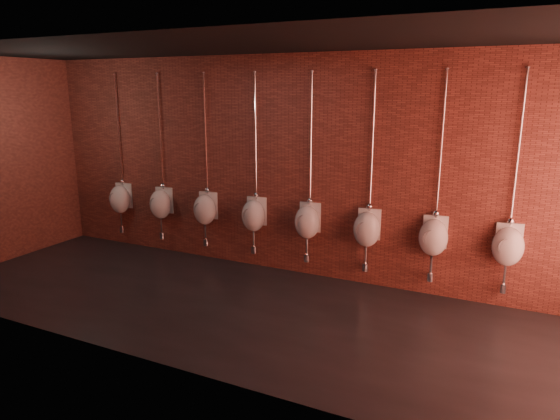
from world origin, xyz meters
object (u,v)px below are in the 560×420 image
Objects in this scene: urinal_6 at (433,236)px; urinal_2 at (205,208)px; urinal_0 at (120,198)px; urinal_1 at (161,203)px; urinal_4 at (307,221)px; urinal_3 at (254,214)px; urinal_5 at (367,228)px; urinal_7 at (508,245)px.

urinal_2 is at bearing 180.00° from urinal_6.
urinal_0 and urinal_6 have the same top height.
urinal_4 is at bearing 0.00° from urinal_1.
urinal_1 is at bearing 180.00° from urinal_3.
urinal_4 is 1.77m from urinal_6.
urinal_2 and urinal_5 have the same top height.
urinal_6 is (5.30, 0.00, 0.00)m from urinal_0.
urinal_5 and urinal_6 have the same top height.
urinal_2 is 1.00× the size of urinal_7.
urinal_2 is at bearing 180.00° from urinal_3.
urinal_1 is 1.00× the size of urinal_7.
urinal_5 is 1.77m from urinal_7.
urinal_1 is at bearing 180.00° from urinal_2.
urinal_4 is (1.77, 0.00, 0.00)m from urinal_2.
urinal_0 is 1.00× the size of urinal_3.
urinal_2 is 1.00× the size of urinal_4.
urinal_0 is 1.00× the size of urinal_1.
urinal_3 and urinal_6 have the same top height.
urinal_0 and urinal_7 have the same top height.
urinal_6 is at bearing 0.00° from urinal_5.
urinal_1 is at bearing 180.00° from urinal_5.
urinal_0 and urinal_4 have the same top height.
urinal_1 is 1.00× the size of urinal_4.
urinal_0 is 5.30m from urinal_6.
urinal_5 is at bearing 0.00° from urinal_2.
urinal_4 is at bearing 0.00° from urinal_0.
urinal_2 is 0.88m from urinal_3.
urinal_6 is (4.42, 0.00, 0.00)m from urinal_1.
urinal_5 is at bearing 0.00° from urinal_1.
urinal_6 is 1.00× the size of urinal_7.
urinal_5 is at bearing 0.00° from urinal_3.
urinal_0 is 1.00× the size of urinal_6.
urinal_0 is at bearing 180.00° from urinal_4.
urinal_2 is 2.65m from urinal_5.
urinal_1 is at bearing 180.00° from urinal_6.
urinal_2 is (1.77, 0.00, 0.00)m from urinal_0.
urinal_1 and urinal_6 have the same top height.
urinal_3 is at bearing 0.00° from urinal_1.
urinal_6 is at bearing 180.00° from urinal_7.
urinal_7 is (4.42, 0.00, 0.00)m from urinal_2.
urinal_2 is at bearing 0.00° from urinal_0.
urinal_5 and urinal_7 have the same top height.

